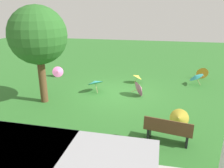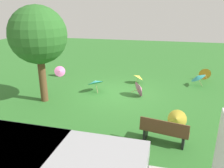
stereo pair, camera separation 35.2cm
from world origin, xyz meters
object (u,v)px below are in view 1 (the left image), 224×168
at_px(parasol_teal_0, 95,82).
at_px(parasol_yellow_1, 138,76).
at_px(parasol_pink_0, 140,88).
at_px(shade_tree, 38,36).
at_px(parasol_teal_1, 196,76).
at_px(parasol_pink_1, 58,72).
at_px(parasol_orange_0, 202,73).
at_px(park_bench, 168,130).
at_px(parasol_yellow_0, 179,118).

relative_size(parasol_teal_0, parasol_yellow_1, 1.43).
relative_size(parasol_pink_0, parasol_yellow_1, 1.04).
xyz_separation_m(shade_tree, parasol_teal_0, (-2.09, -1.73, -2.60)).
height_order(parasol_teal_1, parasol_pink_1, parasol_teal_1).
bearing_deg(parasol_teal_1, shade_tree, 27.74).
xyz_separation_m(parasol_orange_0, parasol_teal_0, (6.07, 3.65, 0.18)).
bearing_deg(shade_tree, parasol_orange_0, -146.60).
relative_size(park_bench, parasol_yellow_1, 2.00).
relative_size(shade_tree, parasol_pink_1, 5.53).
height_order(park_bench, parasol_pink_1, park_bench).
distance_m(parasol_pink_0, parasol_yellow_1, 2.05).
bearing_deg(parasol_pink_0, park_bench, 107.03).
bearing_deg(parasol_teal_0, parasol_yellow_1, -136.90).
height_order(park_bench, parasol_teal_0, park_bench).
xyz_separation_m(park_bench, parasol_pink_0, (1.26, -4.10, -0.07)).
distance_m(park_bench, parasol_yellow_1, 6.33).
distance_m(park_bench, parasol_teal_1, 6.65).
xyz_separation_m(parasol_teal_0, parasol_pink_0, (-2.41, 0.06, -0.16)).
distance_m(shade_tree, parasol_pink_1, 4.91).
distance_m(shade_tree, parasol_pink_0, 5.54).
height_order(parasol_orange_0, parasol_teal_0, parasol_teal_0).
xyz_separation_m(shade_tree, parasol_yellow_1, (-4.20, -3.70, -2.76)).
bearing_deg(parasol_teal_0, parasol_pink_0, 178.67).
bearing_deg(parasol_teal_1, parasol_yellow_0, 75.49).
height_order(parasol_pink_0, parasol_pink_1, parasol_pink_0).
bearing_deg(parasol_orange_0, parasol_pink_0, 45.36).
distance_m(shade_tree, parasol_orange_0, 10.16).
bearing_deg(parasol_teal_1, parasol_orange_0, -113.04).
bearing_deg(parasol_orange_0, parasol_teal_0, 31.00).
bearing_deg(parasol_pink_0, shade_tree, 20.42).
xyz_separation_m(parasol_orange_0, parasol_pink_0, (3.66, 3.70, 0.02)).
bearing_deg(parasol_yellow_1, shade_tree, 41.43).
relative_size(parasol_teal_0, parasol_yellow_0, 1.39).
bearing_deg(parasol_yellow_0, park_bench, 69.21).
relative_size(parasol_pink_1, parasol_yellow_1, 0.98).
relative_size(shade_tree, parasol_teal_0, 3.78).
bearing_deg(parasol_yellow_0, shade_tree, -11.09).
bearing_deg(parasol_pink_0, parasol_orange_0, -134.64).
height_order(parasol_yellow_0, parasol_pink_0, parasol_pink_0).
bearing_deg(park_bench, parasol_yellow_0, -110.79).
xyz_separation_m(parasol_teal_1, parasol_yellow_1, (3.36, 0.27, -0.14)).
xyz_separation_m(shade_tree, parasol_pink_0, (-4.50, -1.68, -2.76)).
height_order(parasol_teal_0, parasol_teal_1, parasol_teal_1).
relative_size(parasol_teal_1, parasol_pink_1, 1.11).
bearing_deg(parasol_pink_1, parasol_orange_0, -170.82).
bearing_deg(parasol_teal_0, parasol_teal_1, -157.69).
xyz_separation_m(parasol_teal_0, parasol_teal_1, (-5.47, -2.24, -0.02)).
height_order(park_bench, parasol_teal_1, park_bench).
relative_size(parasol_yellow_0, parasol_pink_1, 1.05).
xyz_separation_m(parasol_teal_0, parasol_yellow_1, (-2.11, -1.97, -0.16)).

